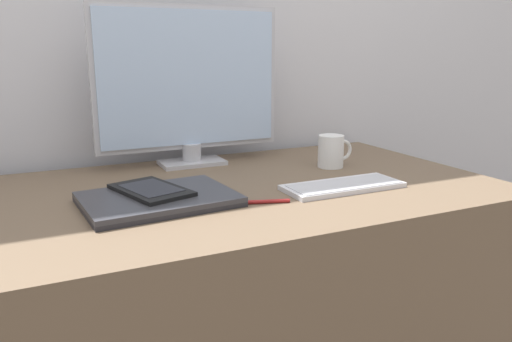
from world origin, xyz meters
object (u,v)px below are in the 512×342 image
at_px(monitor, 189,85).
at_px(ereader, 151,190).
at_px(laptop, 159,199).
at_px(coffee_mug, 332,151).
at_px(pen, 260,202).
at_px(keyboard, 344,186).

bearing_deg(monitor, ereader, -122.06).
height_order(laptop, ereader, ereader).
bearing_deg(laptop, coffee_mug, 14.35).
bearing_deg(monitor, pen, -88.43).
xyz_separation_m(keyboard, coffee_mug, (0.11, 0.21, 0.04)).
bearing_deg(keyboard, pen, -175.09).
xyz_separation_m(laptop, pen, (0.20, -0.10, -0.01)).
height_order(monitor, keyboard, monitor).
xyz_separation_m(monitor, laptop, (-0.19, -0.35, -0.22)).
relative_size(keyboard, coffee_mug, 2.75).
bearing_deg(keyboard, monitor, 120.75).
bearing_deg(pen, ereader, 149.83).
xyz_separation_m(laptop, ereader, (-0.01, 0.03, 0.02)).
height_order(keyboard, coffee_mug, coffee_mug).
bearing_deg(monitor, laptop, -118.78).
distance_m(laptop, pen, 0.22).
relative_size(keyboard, laptop, 0.88).
bearing_deg(pen, keyboard, 4.91).
bearing_deg(laptop, ereader, 108.51).
bearing_deg(ereader, keyboard, -12.84).
distance_m(keyboard, laptop, 0.45).
bearing_deg(coffee_mug, laptop, -165.65).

